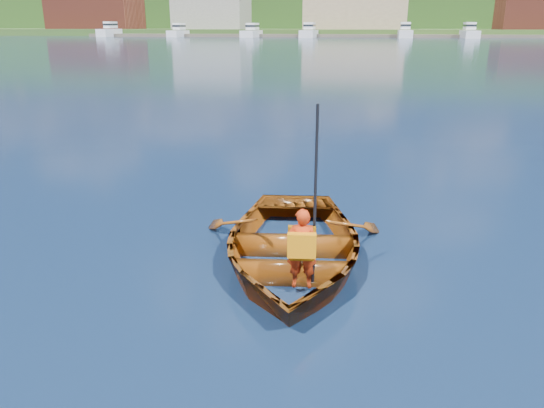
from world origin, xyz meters
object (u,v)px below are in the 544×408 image
object	(u,v)px
child_paddler	(302,246)
marina_yachts	(343,32)
dock	(367,36)
rowboat	(291,245)

from	to	relation	value
child_paddler	marina_yachts	size ratio (longest dim) A/B	0.02
marina_yachts	dock	bearing A→B (deg)	36.27
rowboat	marina_yachts	world-z (taller)	marina_yachts
rowboat	child_paddler	distance (m)	0.98
rowboat	child_paddler	world-z (taller)	child_paddler
dock	marina_yachts	world-z (taller)	marina_yachts
child_paddler	rowboat	bearing A→B (deg)	107.01
dock	marina_yachts	xyz separation A→B (m)	(-6.39, -4.69, 0.99)
rowboat	child_paddler	bearing A→B (deg)	-72.99
child_paddler	dock	xyz separation A→B (m)	(-2.32, 148.68, -0.24)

